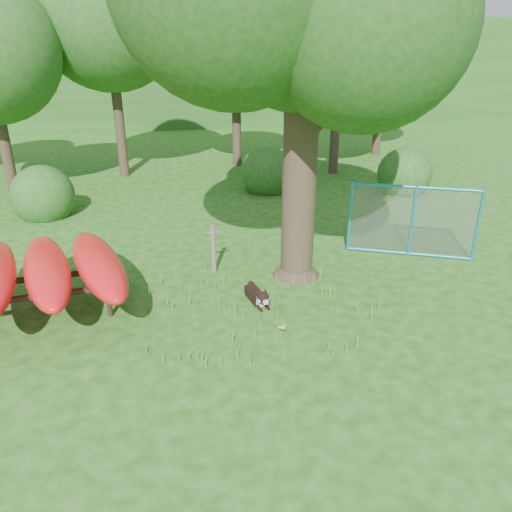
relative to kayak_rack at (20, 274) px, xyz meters
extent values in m
plane|color=#194C0F|center=(4.12, -1.38, -0.91)|extent=(80.00, 80.00, 0.00)
cylinder|color=#33271C|center=(5.41, 0.89, 1.83)|extent=(0.78, 0.78, 5.48)
cone|color=#33271C|center=(5.41, 0.89, -0.63)|extent=(1.16, 1.16, 0.55)
sphere|color=#164112|center=(6.86, 1.72, 4.57)|extent=(3.94, 3.94, 3.94)
sphere|color=#164112|center=(6.11, -0.35, 4.13)|extent=(3.51, 3.51, 3.51)
cylinder|color=#33271C|center=(6.07, 0.96, 2.60)|extent=(1.47, 0.87, 1.17)
cylinder|color=#33271C|center=(4.84, 1.05, 3.04)|extent=(1.25, 0.67, 1.12)
cylinder|color=brown|center=(3.64, 1.37, -0.35)|extent=(0.12, 0.12, 1.11)
cylinder|color=brown|center=(3.64, 1.37, 0.04)|extent=(0.31, 0.12, 0.06)
cylinder|color=black|center=(1.52, -0.22, -0.62)|extent=(0.10, 0.10, 0.57)
cylinder|color=black|center=(1.42, 0.57, -0.62)|extent=(0.10, 0.10, 0.57)
cube|color=black|center=(0.05, -0.40, -0.31)|extent=(3.40, 0.50, 0.09)
cube|color=black|center=(-0.05, 0.40, -0.31)|extent=(3.40, 0.50, 0.09)
ellipsoid|color=red|center=(0.45, 0.05, 0.00)|extent=(1.65, 3.51, 0.55)
ellipsoid|color=red|center=(1.36, 0.16, 0.00)|extent=(1.75, 3.50, 0.55)
cube|color=black|center=(4.31, -0.08, -0.80)|extent=(0.35, 0.64, 0.21)
cube|color=silver|center=(4.37, -0.34, -0.81)|extent=(0.21, 0.16, 0.19)
sphere|color=black|center=(4.40, -0.49, -0.65)|extent=(0.23, 0.23, 0.23)
cube|color=silver|center=(4.42, -0.59, -0.68)|extent=(0.11, 0.14, 0.08)
sphere|color=silver|center=(4.34, -0.52, -0.68)|extent=(0.10, 0.10, 0.10)
sphere|color=silver|center=(4.47, -0.49, -0.68)|extent=(0.10, 0.10, 0.10)
cone|color=black|center=(4.34, -0.47, -0.53)|extent=(0.08, 0.09, 0.11)
cone|color=black|center=(4.45, -0.44, -0.53)|extent=(0.11, 0.12, 0.11)
cylinder|color=black|center=(4.32, -0.48, -0.86)|extent=(0.11, 0.27, 0.06)
cylinder|color=black|center=(4.47, -0.45, -0.86)|extent=(0.11, 0.27, 0.06)
sphere|color=black|center=(4.29, 0.25, -0.72)|extent=(0.14, 0.14, 0.14)
torus|color=blue|center=(4.39, -0.42, -0.70)|extent=(0.22, 0.11, 0.22)
cylinder|color=teal|center=(7.02, 2.05, -0.04)|extent=(0.10, 0.10, 1.74)
cylinder|color=teal|center=(8.35, 1.48, -0.04)|extent=(0.10, 0.10, 1.74)
cylinder|color=teal|center=(9.68, 0.91, -0.04)|extent=(0.10, 0.10, 1.74)
cylinder|color=teal|center=(8.35, 1.48, 0.79)|extent=(2.69, 1.20, 0.07)
cylinder|color=teal|center=(8.35, 1.48, -0.86)|extent=(2.69, 1.20, 0.07)
plane|color=gray|center=(8.35, 1.48, -0.04)|extent=(2.66, 1.14, 2.90)
cylinder|color=#598F2E|center=(4.53, -1.56, -0.79)|extent=(0.02, 0.02, 0.23)
sphere|color=yellow|center=(4.53, -1.56, -0.68)|extent=(0.04, 0.04, 0.04)
sphere|color=yellow|center=(4.57, -1.53, -0.67)|extent=(0.04, 0.04, 0.04)
sphere|color=yellow|center=(4.49, -1.53, -0.69)|extent=(0.04, 0.04, 0.04)
sphere|color=yellow|center=(4.56, -1.59, -0.68)|extent=(0.04, 0.04, 0.04)
sphere|color=yellow|center=(4.51, -1.59, -0.67)|extent=(0.04, 0.04, 0.04)
cylinder|color=#33271C|center=(-2.38, 8.62, 1.19)|extent=(0.36, 0.36, 4.20)
cylinder|color=#33271C|center=(1.12, 10.62, 1.72)|extent=(0.36, 0.36, 5.25)
sphere|color=#1F501A|center=(1.12, 10.62, 4.72)|extent=(5.20, 5.20, 5.20)
cylinder|color=#33271C|center=(5.62, 11.62, 1.02)|extent=(0.36, 0.36, 3.85)
sphere|color=#1F501A|center=(5.62, 11.62, 3.22)|extent=(4.00, 4.00, 4.00)
cylinder|color=#33271C|center=(9.12, 9.62, 1.47)|extent=(0.36, 0.36, 4.76)
sphere|color=#1F501A|center=(9.12, 9.62, 4.19)|extent=(4.80, 4.80, 4.80)
cylinder|color=#33271C|center=(12.12, 12.62, 1.54)|extent=(0.36, 0.36, 4.90)
sphere|color=#1F501A|center=(12.12, 12.62, 4.34)|extent=(4.60, 4.60, 4.60)
sphere|color=#1F501A|center=(-0.88, 6.12, -0.91)|extent=(1.80, 1.80, 1.80)
sphere|color=#1F501A|center=(10.62, 6.62, -0.91)|extent=(1.80, 1.80, 1.80)
sphere|color=#1F501A|center=(6.12, 7.62, -0.91)|extent=(1.80, 1.80, 1.80)
cube|color=#1F501A|center=(4.12, 26.62, 2.09)|extent=(80.00, 12.00, 6.00)
camera|label=1|loc=(2.79, -8.78, 3.91)|focal=35.00mm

